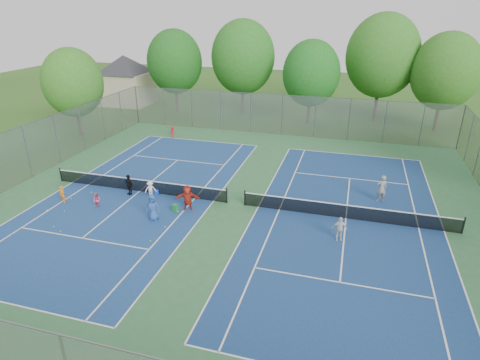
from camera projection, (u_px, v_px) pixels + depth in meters
name	position (u px, v px, depth m)	size (l,w,h in m)	color
ground	(236.00, 204.00, 26.13)	(120.00, 120.00, 0.00)	#2D571B
court_pad	(236.00, 204.00, 26.13)	(32.00, 32.00, 0.01)	#30663B
court_left	(140.00, 191.00, 27.91)	(10.97, 23.77, 0.01)	navy
court_right	(346.00, 218.00, 24.35)	(10.97, 23.77, 0.01)	navy
net_left	(139.00, 186.00, 27.73)	(12.87, 0.10, 0.91)	black
net_right	(347.00, 212.00, 24.17)	(12.87, 0.10, 0.91)	black
fence_north	(282.00, 115.00, 39.43)	(32.00, 0.10, 4.00)	gray
fence_west	(27.00, 152.00, 29.41)	(32.00, 0.10, 4.00)	gray
house	(125.00, 71.00, 51.19)	(11.03, 11.03, 7.30)	#B7A88C
tree_nw	(175.00, 62.00, 46.73)	(6.40, 6.40, 9.58)	#443326
tree_nl	(243.00, 57.00, 45.31)	(7.20, 7.20, 10.69)	#443326
tree_nc	(311.00, 73.00, 41.98)	(6.00, 6.00, 8.85)	#443326
tree_nr	(383.00, 56.00, 42.18)	(7.60, 7.60, 11.42)	#443326
tree_ne	(446.00, 71.00, 39.32)	(6.60, 6.60, 9.77)	#443326
tree_side_w	(73.00, 83.00, 37.69)	(5.60, 5.60, 8.47)	#443326
ball_crate	(156.00, 192.00, 27.49)	(0.40, 0.40, 0.34)	#1846B7
ball_hopper	(175.00, 208.00, 25.01)	(0.27, 0.27, 0.54)	#248739
student_a	(62.00, 194.00, 26.16)	(0.42, 0.28, 1.15)	orange
student_b	(97.00, 201.00, 25.44)	(0.51, 0.40, 1.05)	#DB557E
student_c	(150.00, 189.00, 26.84)	(0.76, 0.44, 1.17)	white
student_d	(129.00, 185.00, 27.19)	(0.86, 0.36, 1.46)	black
student_e	(153.00, 208.00, 23.90)	(0.80, 0.52, 1.64)	#284E95
student_f	(188.00, 198.00, 25.08)	(1.56, 0.50, 1.68)	#B72C1A
child_far_baseline	(173.00, 132.00, 39.09)	(0.74, 0.43, 1.15)	red
instructor	(382.00, 189.00, 26.14)	(0.68, 0.44, 1.86)	gray
teen_court_b	(339.00, 229.00, 21.88)	(0.82, 0.34, 1.41)	silver
tennis_ball_0	(64.00, 211.00, 25.15)	(0.07, 0.07, 0.07)	gold
tennis_ball_1	(54.00, 227.00, 23.36)	(0.07, 0.07, 0.07)	gold
tennis_ball_2	(178.00, 212.00, 25.09)	(0.07, 0.07, 0.07)	#CCEA36
tennis_ball_3	(69.00, 236.00, 22.40)	(0.07, 0.07, 0.07)	yellow
tennis_ball_4	(165.00, 227.00, 23.35)	(0.07, 0.07, 0.07)	#CBEA36
tennis_ball_5	(92.00, 193.00, 27.66)	(0.07, 0.07, 0.07)	#ADCF30
tennis_ball_6	(77.00, 193.00, 27.68)	(0.07, 0.07, 0.07)	#A7C92E
tennis_ball_7	(61.00, 232.00, 22.89)	(0.07, 0.07, 0.07)	yellow
tennis_ball_8	(71.00, 199.00, 26.77)	(0.07, 0.07, 0.07)	#EBF539
tennis_ball_9	(172.00, 209.00, 25.43)	(0.07, 0.07, 0.07)	yellow
tennis_ball_10	(47.00, 210.00, 25.25)	(0.07, 0.07, 0.07)	yellow
tennis_ball_11	(151.00, 241.00, 21.97)	(0.07, 0.07, 0.07)	#C7E936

